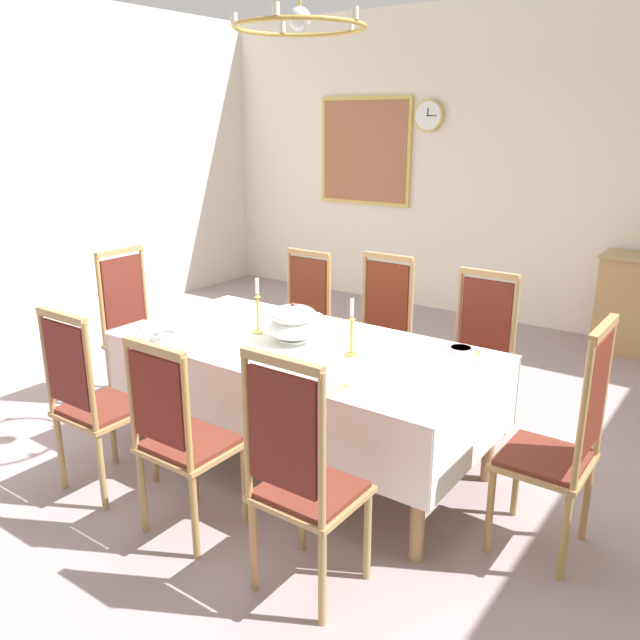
{
  "coord_description": "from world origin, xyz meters",
  "views": [
    {
      "loc": [
        2.22,
        -3.21,
        2.07
      ],
      "look_at": [
        0.2,
        -0.38,
        0.99
      ],
      "focal_mm": 36.48,
      "sensor_mm": 36.0,
      "label": 1
    }
  ],
  "objects_px": {
    "chair_north_b": "(378,333)",
    "candlestick_west": "(258,311)",
    "chair_south_b": "(181,436)",
    "soup_tureen": "(293,323)",
    "chair_head_east": "(562,441)",
    "candlestick_east": "(352,333)",
    "bowl_near_right": "(323,382)",
    "chair_south_c": "(301,477)",
    "chandelier": "(300,25)",
    "bowl_near_left": "(461,349)",
    "bowl_far_left": "(310,317)",
    "spoon_primary": "(478,353)",
    "chair_north_a": "(299,319)",
    "framed_painting": "(365,151)",
    "bowl_far_right": "(165,337)",
    "spoon_secondary": "(343,387)",
    "chair_head_west": "(136,328)",
    "mounted_clock": "(429,116)",
    "chair_north_c": "(476,355)",
    "dining_table": "(303,356)"
  },
  "relations": [
    {
      "from": "chair_head_east",
      "to": "spoon_primary",
      "type": "bearing_deg",
      "value": 53.96
    },
    {
      "from": "chair_head_east",
      "to": "candlestick_west",
      "type": "height_order",
      "value": "chair_head_east"
    },
    {
      "from": "chair_north_c",
      "to": "chair_head_east",
      "type": "xyz_separation_m",
      "value": [
        0.83,
        -0.96,
        0.03
      ]
    },
    {
      "from": "chair_south_c",
      "to": "candlestick_east",
      "type": "distance_m",
      "value": 1.08
    },
    {
      "from": "candlestick_east",
      "to": "mounted_clock",
      "type": "distance_m",
      "value": 4.04
    },
    {
      "from": "chair_north_a",
      "to": "soup_tureen",
      "type": "bearing_deg",
      "value": 125.7
    },
    {
      "from": "chair_head_east",
      "to": "bowl_near_left",
      "type": "height_order",
      "value": "chair_head_east"
    },
    {
      "from": "spoon_primary",
      "to": "bowl_far_left",
      "type": "bearing_deg",
      "value": 166.96
    },
    {
      "from": "bowl_far_right",
      "to": "spoon_secondary",
      "type": "relative_size",
      "value": 0.91
    },
    {
      "from": "chair_north_c",
      "to": "bowl_far_left",
      "type": "bearing_deg",
      "value": 29.88
    },
    {
      "from": "chair_north_b",
      "to": "soup_tureen",
      "type": "height_order",
      "value": "chair_north_b"
    },
    {
      "from": "soup_tureen",
      "to": "bowl_far_right",
      "type": "xyz_separation_m",
      "value": [
        -0.65,
        -0.43,
        -0.1
      ]
    },
    {
      "from": "chair_north_a",
      "to": "spoon_primary",
      "type": "distance_m",
      "value": 1.76
    },
    {
      "from": "dining_table",
      "to": "chair_north_c",
      "type": "bearing_deg",
      "value": 53.19
    },
    {
      "from": "chair_head_east",
      "to": "candlestick_west",
      "type": "xyz_separation_m",
      "value": [
        -1.89,
        0.0,
        0.32
      ]
    },
    {
      "from": "dining_table",
      "to": "spoon_secondary",
      "type": "distance_m",
      "value": 0.71
    },
    {
      "from": "mounted_clock",
      "to": "framed_painting",
      "type": "relative_size",
      "value": 0.28
    },
    {
      "from": "bowl_near_right",
      "to": "chair_head_east",
      "type": "bearing_deg",
      "value": 22.35
    },
    {
      "from": "chair_north_b",
      "to": "chair_head_east",
      "type": "relative_size",
      "value": 0.94
    },
    {
      "from": "candlestick_west",
      "to": "bowl_far_right",
      "type": "bearing_deg",
      "value": -131.25
    },
    {
      "from": "chair_head_west",
      "to": "bowl_near_left",
      "type": "relative_size",
      "value": 8.18
    },
    {
      "from": "chair_north_a",
      "to": "framed_painting",
      "type": "xyz_separation_m",
      "value": [
        -1.07,
        2.66,
        1.15
      ]
    },
    {
      "from": "bowl_far_left",
      "to": "spoon_primary",
      "type": "distance_m",
      "value": 1.16
    },
    {
      "from": "chair_south_b",
      "to": "chair_south_c",
      "type": "relative_size",
      "value": 0.91
    },
    {
      "from": "candlestick_east",
      "to": "chandelier",
      "type": "bearing_deg",
      "value": 180.0
    },
    {
      "from": "chair_north_b",
      "to": "soup_tureen",
      "type": "bearing_deg",
      "value": 88.28
    },
    {
      "from": "chair_south_b",
      "to": "soup_tureen",
      "type": "distance_m",
      "value": 1.01
    },
    {
      "from": "soup_tureen",
      "to": "framed_painting",
      "type": "relative_size",
      "value": 0.26
    },
    {
      "from": "mounted_clock",
      "to": "chair_south_b",
      "type": "bearing_deg",
      "value": -77.74
    },
    {
      "from": "dining_table",
      "to": "mounted_clock",
      "type": "bearing_deg",
      "value": 105.94
    },
    {
      "from": "chair_north_b",
      "to": "spoon_primary",
      "type": "xyz_separation_m",
      "value": [
        0.96,
        -0.51,
        0.2
      ]
    },
    {
      "from": "mounted_clock",
      "to": "bowl_far_right",
      "type": "bearing_deg",
      "value": -85.63
    },
    {
      "from": "mounted_clock",
      "to": "framed_painting",
      "type": "height_order",
      "value": "framed_painting"
    },
    {
      "from": "bowl_near_left",
      "to": "framed_painting",
      "type": "relative_size",
      "value": 0.12
    },
    {
      "from": "dining_table",
      "to": "chair_north_a",
      "type": "relative_size",
      "value": 2.08
    },
    {
      "from": "chair_north_a",
      "to": "chair_south_b",
      "type": "height_order",
      "value": "chair_north_a"
    },
    {
      "from": "bowl_near_left",
      "to": "bowl_far_left",
      "type": "bearing_deg",
      "value": -179.01
    },
    {
      "from": "dining_table",
      "to": "bowl_far_right",
      "type": "height_order",
      "value": "bowl_far_right"
    },
    {
      "from": "bowl_near_right",
      "to": "dining_table",
      "type": "bearing_deg",
      "value": 136.48
    },
    {
      "from": "chair_north_b",
      "to": "candlestick_west",
      "type": "relative_size",
      "value": 3.22
    },
    {
      "from": "chair_head_west",
      "to": "bowl_far_right",
      "type": "distance_m",
      "value": 0.95
    },
    {
      "from": "mounted_clock",
      "to": "bowl_near_left",
      "type": "bearing_deg",
      "value": -59.74
    },
    {
      "from": "chair_south_b",
      "to": "bowl_near_right",
      "type": "relative_size",
      "value": 7.62
    },
    {
      "from": "chair_north_a",
      "to": "candlestick_west",
      "type": "xyz_separation_m",
      "value": [
        0.41,
        -0.96,
        0.36
      ]
    },
    {
      "from": "soup_tureen",
      "to": "bowl_far_left",
      "type": "xyz_separation_m",
      "value": [
        -0.17,
        0.41,
        -0.1
      ]
    },
    {
      "from": "bowl_far_left",
      "to": "mounted_clock",
      "type": "distance_m",
      "value": 3.54
    },
    {
      "from": "chair_north_b",
      "to": "bowl_far_left",
      "type": "relative_size",
      "value": 6.97
    },
    {
      "from": "candlestick_east",
      "to": "bowl_near_right",
      "type": "distance_m",
      "value": 0.47
    },
    {
      "from": "spoon_secondary",
      "to": "framed_painting",
      "type": "height_order",
      "value": "framed_painting"
    },
    {
      "from": "chair_south_b",
      "to": "chair_north_b",
      "type": "relative_size",
      "value": 0.94
    }
  ]
}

